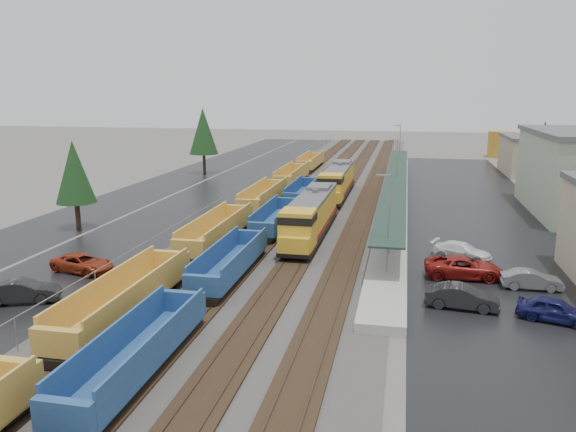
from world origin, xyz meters
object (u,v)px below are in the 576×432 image
Objects in this scene: storage_tank at (501,144)px; parked_car_east_b at (464,267)px; parked_car_east_e at (531,280)px; parked_car_east_d at (555,310)px; locomotive_trail at (337,181)px; well_string_yellow at (244,213)px; parked_car_west_c at (83,263)px; locomotive_lead at (311,216)px; parked_car_east_a at (462,297)px; well_string_blue at (231,263)px; parked_car_east_c at (462,251)px; parked_car_west_b at (22,291)px.

parked_car_east_b is (-15.10, -83.66, -1.92)m from storage_tank.
parked_car_east_d is at bearing -178.64° from parked_car_east_e.
well_string_yellow is (-8.00, -16.30, -1.06)m from locomotive_trail.
storage_tank reaches higher than locomotive_trail.
parked_car_west_c is (-7.71, -18.19, -0.51)m from well_string_yellow.
locomotive_lead reaches higher than parked_car_east_d.
parked_car_east_a is (20.48, -19.96, -0.44)m from well_string_yellow.
parked_car_east_e is (17.65, -10.48, -1.59)m from locomotive_lead.
locomotive_trail reaches higher than parked_car_east_a.
parked_car_east_a is (12.48, -36.26, -1.50)m from locomotive_trail.
well_string_blue is 14.90× the size of parked_car_east_c.
parked_car_east_d is (5.34, -1.03, -0.03)m from parked_car_east_a.
parked_car_west_c is 1.08× the size of parked_car_east_a.
locomotive_lead is at bearing 93.85° from parked_car_east_c.
parked_car_east_d is at bearing -9.82° from well_string_blue.
parked_car_east_b is at bearing -91.59° from parked_car_west_b.
parked_car_west_b is 0.96× the size of parked_car_east_c.
well_string_yellow is 24.51× the size of parked_car_east_e.
well_string_blue is 19.38m from parked_car_east_c.
parked_car_east_d is 1.06× the size of parked_car_east_e.
parked_car_east_d is at bearing -150.80° from parked_car_east_b.
well_string_yellow is at bearing 54.45° from parked_car_east_b.
parked_car_east_b is (21.18, -13.57, -0.41)m from well_string_yellow.
parked_car_east_e is at bearing -60.72° from locomotive_trail.
well_string_blue is (-4.00, -12.51, -1.13)m from locomotive_lead.
well_string_yellow is 33.28m from parked_car_east_d.
parked_car_east_c is 12.95m from parked_car_east_d.
parked_car_east_c is at bearing -6.19° from parked_car_east_b.
parked_car_east_e is (4.20, -6.39, -0.04)m from parked_car_east_c.
parked_car_west_b is at bearing 105.84° from parked_car_east_a.
storage_tank reaches higher than well_string_blue.
well_string_yellow reaches higher than parked_car_west_c.
parked_car_east_a is (16.48, -2.75, -0.38)m from well_string_blue.
locomotive_lead is 3.70× the size of parked_car_west_c.
parked_car_east_b is 8.75m from parked_car_east_d.
parked_car_west_b is at bearing -128.53° from locomotive_lead.
parked_car_east_c is at bearing 32.95° from parked_car_east_e.
parked_car_west_b reaches higher than parked_car_east_d.
parked_car_west_c is 33.66m from parked_car_east_d.
well_string_yellow is at bearing -117.37° from storage_tank.
parked_car_west_c is at bearing 94.76° from parked_car_east_e.
parked_car_east_e is (-0.18, 5.80, -0.06)m from parked_car_east_d.
well_string_blue is 12.74× the size of parked_car_east_b.
well_string_blue is 16.72m from parked_car_east_a.
well_string_blue is 16.92× the size of parked_car_east_d.
locomotive_trail is 4.00× the size of parked_car_east_a.
parked_car_east_e is (-10.63, -85.28, -2.05)m from storage_tank.
parked_car_east_b is at bearing 49.59° from parked_car_east_d.
storage_tank is at bearing 69.71° from well_string_blue.
parked_car_east_b is at bearing -162.50° from parked_car_east_c.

